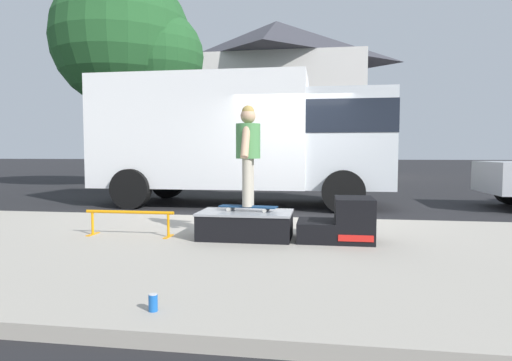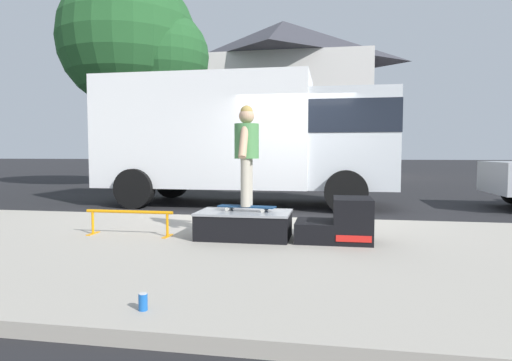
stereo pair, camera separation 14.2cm
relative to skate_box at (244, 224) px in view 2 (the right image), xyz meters
name	(u,v)px [view 2 (the right image)]	position (x,y,z in m)	size (l,w,h in m)	color
ground_plane	(290,220)	(0.39, 2.43, -0.31)	(140.00, 140.00, 0.00)	black
sidewalk_slab	(267,253)	(0.39, -0.57, -0.25)	(50.00, 5.00, 0.12)	#A8A093
skate_box	(244,224)	(0.00, 0.00, 0.00)	(1.24, 0.74, 0.36)	black
kicker_ramp	(341,223)	(1.27, 0.00, 0.04)	(0.97, 0.66, 0.57)	black
grind_rail	(129,217)	(-1.61, -0.09, 0.06)	(1.26, 0.28, 0.35)	orange
skateboard	(247,207)	(0.03, 0.04, 0.22)	(0.80, 0.30, 0.07)	navy
skater_kid	(247,147)	(0.03, 0.04, 1.02)	(0.33, 0.69, 1.34)	#B7AD99
soda_can	(143,302)	(-0.20, -2.72, -0.13)	(0.07, 0.07, 0.13)	#1959B2
box_truck	(247,134)	(-0.87, 4.63, 1.39)	(6.91, 2.63, 3.05)	white
street_tree_main	(136,45)	(-5.61, 8.68, 4.70)	(5.24, 4.76, 7.55)	brown
house_behind	(283,98)	(-1.48, 18.00, 3.93)	(9.54, 8.23, 8.40)	silver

